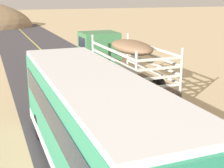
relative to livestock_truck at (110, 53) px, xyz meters
The scene contains 2 objects.
livestock_truck is the anchor object (origin of this frame).
bus 11.50m from the livestock_truck, 113.60° to the right, with size 2.54×10.00×3.21m.
Camera 1 is at (-5.02, -3.09, 5.46)m, focal length 51.57 mm.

